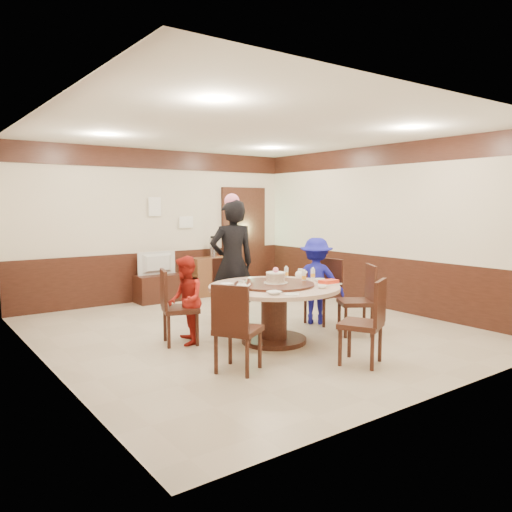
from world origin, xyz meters
TOP-DOWN VIEW (x-y plane):
  - room at (0.01, 0.01)m, footprint 6.00×6.04m
  - banquet_table at (-0.10, -0.64)m, footprint 1.70×1.70m
  - chair_0 at (1.16, -0.25)m, footprint 0.50×0.49m
  - chair_1 at (0.06, 0.66)m, footprint 0.50×0.51m
  - chair_2 at (-1.14, 0.02)m, footprint 0.56×0.56m
  - chair_3 at (-1.13, -1.32)m, footprint 0.61×0.61m
  - chair_4 at (0.15, -1.94)m, footprint 0.59×0.60m
  - chair_5 at (1.07, -1.01)m, footprint 0.61×0.61m
  - person_standing at (-0.04, 0.44)m, footprint 0.76×0.59m
  - person_red at (-1.07, -0.04)m, footprint 0.62×0.68m
  - person_blue at (1.06, -0.19)m, footprint 0.93×0.94m
  - birthday_cake at (-0.08, -0.64)m, footprint 0.31×0.31m
  - teapot_left at (-0.73, -0.83)m, footprint 0.17×0.15m
  - teapot_right at (0.55, -0.41)m, footprint 0.17×0.15m
  - bowl_0 at (-0.63, -0.33)m, footprint 0.16×0.16m
  - bowl_1 at (0.25, -1.16)m, footprint 0.13×0.13m
  - bowl_2 at (-0.50, -1.16)m, footprint 0.17×0.17m
  - bowl_3 at (0.58, -0.77)m, footprint 0.14×0.14m
  - bowl_4 at (-0.81, -0.56)m, footprint 0.14×0.14m
  - saucer_near at (-0.35, -1.29)m, footprint 0.18×0.18m
  - saucer_far at (0.35, -0.14)m, footprint 0.18×0.18m
  - shrimp_platter at (0.52, -1.01)m, footprint 0.30×0.20m
  - bottle_0 at (0.37, -0.69)m, footprint 0.06×0.06m
  - bottle_1 at (0.61, -0.60)m, footprint 0.06×0.06m
  - bottle_2 at (0.40, -0.27)m, footprint 0.06×0.06m
  - tv_stand at (-0.15, 2.75)m, footprint 0.85×0.45m
  - television at (-0.15, 2.75)m, footprint 0.74×0.10m
  - side_cabinet at (0.98, 2.78)m, footprint 0.80×0.40m
  - thermos at (1.04, 2.78)m, footprint 0.15×0.15m
  - notice_left at (-0.10, 2.96)m, footprint 0.25×0.00m
  - notice_right at (0.55, 2.96)m, footprint 0.30×0.00m

SIDE VIEW (x-z plane):
  - tv_stand at x=-0.15m, z-range 0.00..0.50m
  - chair_0 at x=1.16m, z-range -0.18..0.79m
  - chair_1 at x=0.06m, z-range -0.18..0.79m
  - chair_2 at x=-1.14m, z-range -0.18..0.79m
  - chair_3 at x=-1.13m, z-range -0.18..0.79m
  - chair_4 at x=0.15m, z-range -0.18..0.79m
  - chair_5 at x=1.07m, z-range -0.18..0.79m
  - side_cabinet at x=0.98m, z-range 0.00..0.75m
  - banquet_table at x=-0.10m, z-range 0.14..0.92m
  - person_red at x=-1.07m, z-range 0.00..1.14m
  - person_blue at x=1.06m, z-range 0.00..1.30m
  - television at x=-0.15m, z-range 0.50..0.92m
  - saucer_near at x=-0.35m, z-range 0.75..0.76m
  - saucer_far at x=0.35m, z-range 0.75..0.76m
  - bowl_4 at x=-0.81m, z-range 0.75..0.78m
  - bowl_0 at x=-0.63m, z-range 0.75..0.79m
  - bowl_1 at x=0.25m, z-range 0.75..0.79m
  - bowl_2 at x=-0.50m, z-range 0.75..0.79m
  - bowl_3 at x=0.58m, z-range 0.75..0.79m
  - shrimp_platter at x=0.52m, z-range 0.75..0.81m
  - teapot_left at x=-0.73m, z-range 0.75..0.87m
  - teapot_right at x=0.55m, z-range 0.75..0.87m
  - bottle_0 at x=0.37m, z-range 0.75..0.91m
  - bottle_1 at x=0.61m, z-range 0.75..0.91m
  - bottle_2 at x=0.40m, z-range 0.75..0.91m
  - birthday_cake at x=-0.08m, z-range 0.75..0.96m
  - person_standing at x=-0.04m, z-range 0.00..1.86m
  - thermos at x=1.04m, z-range 0.75..1.13m
  - room at x=0.01m, z-range -0.34..2.50m
  - notice_right at x=0.55m, z-range 1.34..1.56m
  - notice_left at x=-0.10m, z-range 1.57..1.93m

